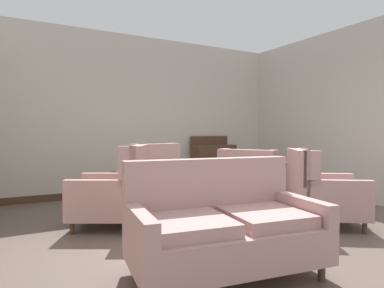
{
  "coord_description": "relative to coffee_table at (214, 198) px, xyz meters",
  "views": [
    {
      "loc": [
        -2.47,
        -3.14,
        1.2
      ],
      "look_at": [
        -0.3,
        0.75,
        1.04
      ],
      "focal_mm": 31.72,
      "sensor_mm": 36.0,
      "label": 1
    }
  ],
  "objects": [
    {
      "name": "baseboard_back",
      "position": [
        0.18,
        2.76,
        -0.32
      ],
      "size": [
        5.82,
        0.03,
        0.12
      ],
      "primitive_type": "cube",
      "color": "#4C3323",
      "rests_on": "ground"
    },
    {
      "name": "ground",
      "position": [
        0.18,
        -0.4,
        -0.38
      ],
      "size": [
        8.98,
        8.98,
        0.0
      ],
      "primitive_type": "plane",
      "color": "brown"
    },
    {
      "name": "coffee_table",
      "position": [
        0.0,
        0.0,
        0.0
      ],
      "size": [
        0.93,
        0.93,
        0.46
      ],
      "color": "#4C3323",
      "rests_on": "ground"
    },
    {
      "name": "armchair_near_window",
      "position": [
        0.94,
        0.41,
        0.04
      ],
      "size": [
        1.11,
        1.12,
        0.95
      ],
      "rotation": [
        0.0,
        0.0,
        2.1
      ],
      "color": "tan",
      "rests_on": "ground"
    },
    {
      "name": "armchair_back_corner",
      "position": [
        -1.04,
        0.65,
        0.05
      ],
      "size": [
        1.17,
        1.11,
        1.04
      ],
      "rotation": [
        0.0,
        0.0,
        4.2
      ],
      "color": "tan",
      "rests_on": "ground"
    },
    {
      "name": "side_table",
      "position": [
        1.45,
        0.43,
        0.07
      ],
      "size": [
        0.56,
        0.56,
        0.74
      ],
      "color": "#4C3323",
      "rests_on": "ground"
    },
    {
      "name": "armchair_foreground_right",
      "position": [
        -0.36,
        1.3,
        0.05
      ],
      "size": [
        0.89,
        0.94,
        1.03
      ],
      "rotation": [
        0.0,
        0.0,
        3.34
      ],
      "color": "tan",
      "rests_on": "ground"
    },
    {
      "name": "sideboard",
      "position": [
        1.61,
        2.52,
        0.14
      ],
      "size": [
        0.92,
        0.38,
        1.11
      ],
      "color": "#4C3323",
      "rests_on": "ground"
    },
    {
      "name": "settee",
      "position": [
        -0.69,
        -1.21,
        0.02
      ],
      "size": [
        1.67,
        1.04,
        0.96
      ],
      "rotation": [
        0.0,
        0.0,
        -0.14
      ],
      "color": "tan",
      "rests_on": "ground"
    },
    {
      "name": "porcelain_vase",
      "position": [
        -0.0,
        -0.05,
        0.21
      ],
      "size": [
        0.19,
        0.19,
        0.3
      ],
      "color": "#4C7A66",
      "rests_on": "coffee_table"
    },
    {
      "name": "wall_right",
      "position": [
        3.09,
        0.57,
        1.15
      ],
      "size": [
        0.08,
        4.49,
        3.07
      ],
      "primitive_type": "cube",
      "color": "beige",
      "rests_on": "ground"
    },
    {
      "name": "armchair_beside_settee",
      "position": [
        1.24,
        -0.57,
        0.04
      ],
      "size": [
        1.14,
        1.11,
        0.98
      ],
      "rotation": [
        0.0,
        0.0,
        7.25
      ],
      "color": "tan",
      "rests_on": "ground"
    },
    {
      "name": "wall_back",
      "position": [
        0.18,
        2.81,
        1.15
      ],
      "size": [
        5.98,
        0.08,
        3.07
      ],
      "primitive_type": "cube",
      "color": "beige",
      "rests_on": "ground"
    }
  ]
}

